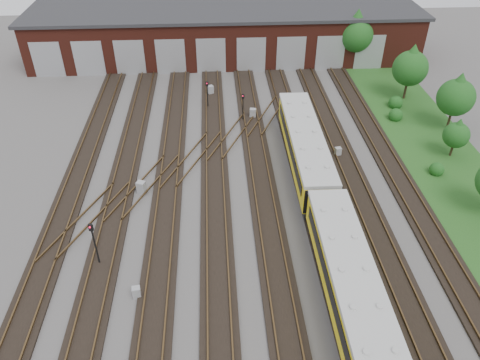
{
  "coord_description": "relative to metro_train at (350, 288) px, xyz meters",
  "views": [
    {
      "loc": [
        -1.84,
        -22.17,
        23.95
      ],
      "look_at": [
        0.0,
        7.87,
        2.0
      ],
      "focal_mm": 35.0,
      "sensor_mm": 36.0,
      "label": 1
    }
  ],
  "objects": [
    {
      "name": "signal_mast_1",
      "position": [
        -4.87,
        24.82,
        -0.02
      ],
      "size": [
        0.29,
        0.27,
        3.04
      ],
      "rotation": [
        0.0,
        0.0,
        -0.28
      ],
      "color": "black",
      "rests_on": "ground"
    },
    {
      "name": "track_network",
      "position": [
        -6.17,
        4.19,
        -1.87
      ],
      "size": [
        30.4,
        70.0,
        0.33
      ],
      "color": "black",
      "rests_on": "ground"
    },
    {
      "name": "tree_0",
      "position": [
        10.21,
        38.6,
        2.75
      ],
      "size": [
        4.44,
        4.44,
        7.36
      ],
      "color": "black",
      "rests_on": "ground"
    },
    {
      "name": "relay_cabinet_0",
      "position": [
        -13.25,
        1.78,
        -1.54
      ],
      "size": [
        0.57,
        0.5,
        0.87
      ],
      "primitive_type": "cube",
      "rotation": [
        0.0,
        0.0,
        0.12
      ],
      "color": "#97999B",
      "rests_on": "ground"
    },
    {
      "name": "tree_1",
      "position": [
        13.82,
        28.88,
        2.13
      ],
      "size": [
        3.86,
        3.86,
        6.39
      ],
      "color": "black",
      "rests_on": "ground"
    },
    {
      "name": "bush_2",
      "position": [
        12.11,
        26.83,
        -1.21
      ],
      "size": [
        1.54,
        1.54,
        1.54
      ],
      "primitive_type": "sphere",
      "color": "#154614",
      "rests_on": "ground"
    },
    {
      "name": "signal_mast_3",
      "position": [
        -0.62,
        17.13,
        -0.32
      ],
      "size": [
        0.25,
        0.23,
        2.56
      ],
      "rotation": [
        0.0,
        0.0,
        -0.18
      ],
      "color": "black",
      "rests_on": "ground"
    },
    {
      "name": "tree_2",
      "position": [
        15.93,
        21.93,
        1.92
      ],
      "size": [
        3.66,
        3.66,
        6.07
      ],
      "color": "black",
      "rests_on": "ground"
    },
    {
      "name": "relay_cabinet_4",
      "position": [
        3.5,
        17.45,
        -1.52
      ],
      "size": [
        0.63,
        0.56,
        0.91
      ],
      "primitive_type": "cube",
      "rotation": [
        0.0,
        0.0,
        0.2
      ],
      "color": "#97999B",
      "rests_on": "ground"
    },
    {
      "name": "maintenance_shed",
      "position": [
        -6.01,
        43.58,
        1.23
      ],
      "size": [
        51.0,
        12.5,
        6.35
      ],
      "color": "#521E14",
      "rests_on": "ground"
    },
    {
      "name": "relay_cabinet_1",
      "position": [
        -8.21,
        31.3,
        -1.44
      ],
      "size": [
        0.81,
        0.76,
        1.08
      ],
      "primitive_type": "cube",
      "rotation": [
        0.0,
        0.0,
        0.43
      ],
      "color": "#97999B",
      "rests_on": "ground"
    },
    {
      "name": "bush_1",
      "position": [
        11.2,
        24.06,
        -1.25
      ],
      "size": [
        1.45,
        1.45,
        1.45
      ],
      "primitive_type": "sphere",
      "color": "#154614",
      "rests_on": "ground"
    },
    {
      "name": "grass_verge",
      "position": [
        13.0,
        13.6,
        -1.95
      ],
      "size": [
        8.0,
        55.0,
        0.05
      ],
      "primitive_type": "cube",
      "color": "#1B4617",
      "rests_on": "ground"
    },
    {
      "name": "tree_3",
      "position": [
        14.04,
        16.86,
        0.54
      ],
      "size": [
        2.37,
        2.37,
        3.93
      ],
      "color": "black",
      "rests_on": "ground"
    },
    {
      "name": "bush_0",
      "position": [
        11.55,
        14.11,
        -1.34
      ],
      "size": [
        1.28,
        1.28,
        1.28
      ],
      "primitive_type": "sphere",
      "color": "#154614",
      "rests_on": "ground"
    },
    {
      "name": "ground",
      "position": [
        -6.0,
        3.6,
        -1.98
      ],
      "size": [
        120.0,
        120.0,
        0.0
      ],
      "primitive_type": "plane",
      "color": "#4B4745",
      "rests_on": "ground"
    },
    {
      "name": "signal_mast_0",
      "position": [
        -16.2,
        4.88,
        0.36
      ],
      "size": [
        0.31,
        0.29,
        3.67
      ],
      "rotation": [
        0.0,
        0.0,
        -0.26
      ],
      "color": "black",
      "rests_on": "ground"
    },
    {
      "name": "metro_train",
      "position": [
        0.0,
        0.0,
        0.0
      ],
      "size": [
        3.0,
        47.61,
        3.22
      ],
      "rotation": [
        0.0,
        0.0,
        -0.01
      ],
      "color": "black",
      "rests_on": "ground"
    },
    {
      "name": "relay_cabinet_3",
      "position": [
        -3.78,
        25.37,
        -1.45
      ],
      "size": [
        0.73,
        0.64,
        1.05
      ],
      "primitive_type": "cube",
      "rotation": [
        0.0,
        0.0,
        -0.21
      ],
      "color": "#97999B",
      "rests_on": "ground"
    },
    {
      "name": "signal_mast_2",
      "position": [
        -8.52,
        28.05,
        -0.01
      ],
      "size": [
        0.28,
        0.26,
        3.05
      ],
      "rotation": [
        0.0,
        0.0,
        -0.14
      ],
      "color": "black",
      "rests_on": "ground"
    },
    {
      "name": "relay_cabinet_2",
      "position": [
        -14.13,
        12.89,
        -1.42
      ],
      "size": [
        0.84,
        0.78,
        1.12
      ],
      "primitive_type": "cube",
      "rotation": [
        0.0,
        0.0,
        -0.4
      ],
      "color": "#97999B",
      "rests_on": "ground"
    }
  ]
}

